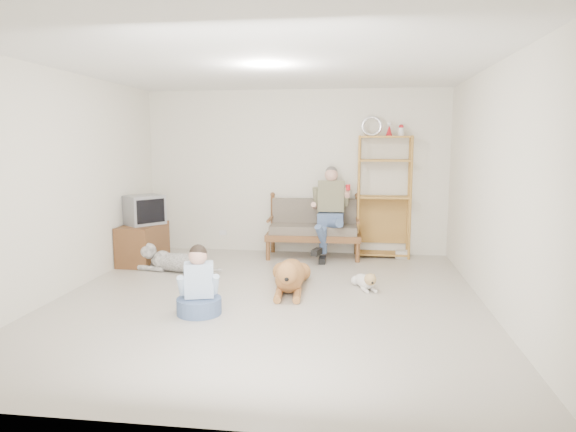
# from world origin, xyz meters

# --- Properties ---
(floor) EXTENTS (5.50, 5.50, 0.00)m
(floor) POSITION_xyz_m (0.00, 0.00, 0.00)
(floor) COLOR #BCB6A5
(floor) RESTS_ON ground
(ceiling) EXTENTS (5.50, 5.50, 0.00)m
(ceiling) POSITION_xyz_m (0.00, 0.00, 2.70)
(ceiling) COLOR white
(ceiling) RESTS_ON ground
(wall_back) EXTENTS (5.00, 0.00, 5.00)m
(wall_back) POSITION_xyz_m (0.00, 2.75, 1.35)
(wall_back) COLOR silver
(wall_back) RESTS_ON ground
(wall_front) EXTENTS (5.00, 0.00, 5.00)m
(wall_front) POSITION_xyz_m (0.00, -2.75, 1.35)
(wall_front) COLOR silver
(wall_front) RESTS_ON ground
(wall_left) EXTENTS (0.00, 5.50, 5.50)m
(wall_left) POSITION_xyz_m (-2.50, 0.00, 1.35)
(wall_left) COLOR silver
(wall_left) RESTS_ON ground
(wall_right) EXTENTS (0.00, 5.50, 5.50)m
(wall_right) POSITION_xyz_m (2.50, 0.00, 1.35)
(wall_right) COLOR silver
(wall_right) RESTS_ON ground
(loveseat) EXTENTS (1.52, 0.75, 0.95)m
(loveseat) POSITION_xyz_m (0.34, 2.44, 0.49)
(loveseat) COLOR brown
(loveseat) RESTS_ON ground
(man) EXTENTS (0.56, 0.79, 1.29)m
(man) POSITION_xyz_m (0.59, 2.23, 0.67)
(man) COLOR slate
(man) RESTS_ON loveseat
(etagere) EXTENTS (0.87, 0.38, 2.26)m
(etagere) POSITION_xyz_m (1.45, 2.55, 1.00)
(etagere) COLOR #B78339
(etagere) RESTS_ON ground
(book_stack) EXTENTS (0.20, 0.15, 0.12)m
(book_stack) POSITION_xyz_m (1.76, 2.48, 0.06)
(book_stack) COLOR white
(book_stack) RESTS_ON ground
(tv_stand) EXTENTS (0.53, 0.92, 0.60)m
(tv_stand) POSITION_xyz_m (-2.23, 1.62, 0.30)
(tv_stand) COLOR brown
(tv_stand) RESTS_ON ground
(crt_tv) EXTENTS (0.67, 0.68, 0.45)m
(crt_tv) POSITION_xyz_m (-2.19, 1.65, 0.82)
(crt_tv) COLOR gray
(crt_tv) RESTS_ON tv_stand
(wall_outlet) EXTENTS (0.12, 0.02, 0.08)m
(wall_outlet) POSITION_xyz_m (-1.25, 2.73, 0.30)
(wall_outlet) COLOR white
(wall_outlet) RESTS_ON ground
(golden_retriever) EXTENTS (0.45, 1.54, 0.47)m
(golden_retriever) POSITION_xyz_m (0.20, 0.46, 0.19)
(golden_retriever) COLOR #B2783D
(golden_retriever) RESTS_ON ground
(shaggy_dog) EXTENTS (1.32, 0.45, 0.39)m
(shaggy_dog) POSITION_xyz_m (-1.60, 1.18, 0.16)
(shaggy_dog) COLOR white
(shaggy_dog) RESTS_ON ground
(terrier) EXTENTS (0.32, 0.61, 0.24)m
(terrier) POSITION_xyz_m (1.15, 0.64, 0.10)
(terrier) COLOR white
(terrier) RESTS_ON ground
(child) EXTENTS (0.48, 0.48, 0.76)m
(child) POSITION_xyz_m (-0.66, -0.56, 0.27)
(child) COLOR slate
(child) RESTS_ON ground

